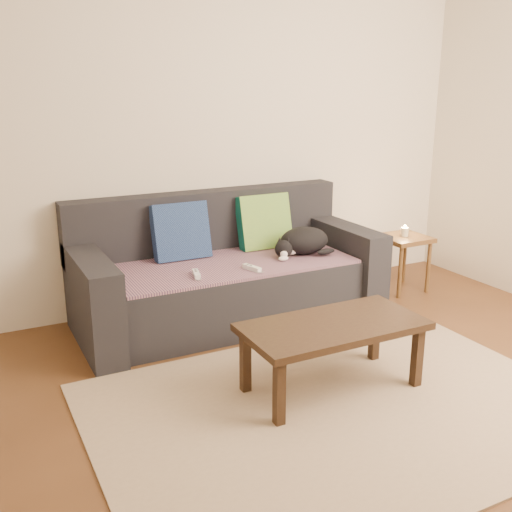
# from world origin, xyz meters

# --- Properties ---
(ground) EXTENTS (4.50, 4.50, 0.00)m
(ground) POSITION_xyz_m (0.00, 0.00, 0.00)
(ground) COLOR brown
(ground) RESTS_ON ground
(back_wall) EXTENTS (4.50, 0.04, 2.60)m
(back_wall) POSITION_xyz_m (0.00, 2.00, 1.30)
(back_wall) COLOR beige
(back_wall) RESTS_ON ground
(sofa) EXTENTS (2.10, 0.94, 0.87)m
(sofa) POSITION_xyz_m (0.00, 1.57, 0.31)
(sofa) COLOR #232328
(sofa) RESTS_ON ground
(throw_blanket) EXTENTS (1.66, 0.74, 0.02)m
(throw_blanket) POSITION_xyz_m (0.00, 1.48, 0.43)
(throw_blanket) COLOR #352444
(throw_blanket) RESTS_ON sofa
(cushion_navy) EXTENTS (0.40, 0.19, 0.41)m
(cushion_navy) POSITION_xyz_m (-0.27, 1.74, 0.63)
(cushion_navy) COLOR navy
(cushion_navy) RESTS_ON throw_blanket
(cushion_green) EXTENTS (0.40, 0.20, 0.42)m
(cushion_green) POSITION_xyz_m (0.39, 1.74, 0.63)
(cushion_green) COLOR #0D5546
(cushion_green) RESTS_ON throw_blanket
(cat) EXTENTS (0.50, 0.39, 0.19)m
(cat) POSITION_xyz_m (0.55, 1.44, 0.53)
(cat) COLOR black
(cat) RESTS_ON throw_blanket
(wii_remote_a) EXTENTS (0.07, 0.15, 0.03)m
(wii_remote_a) POSITION_xyz_m (-0.33, 1.29, 0.46)
(wii_remote_a) COLOR white
(wii_remote_a) RESTS_ON throw_blanket
(wii_remote_b) EXTENTS (0.08, 0.15, 0.03)m
(wii_remote_b) POSITION_xyz_m (0.05, 1.25, 0.46)
(wii_remote_b) COLOR white
(wii_remote_b) RESTS_ON throw_blanket
(side_table) EXTENTS (0.36, 0.36, 0.45)m
(side_table) POSITION_xyz_m (1.52, 1.47, 0.37)
(side_table) COLOR brown
(side_table) RESTS_ON ground
(candle) EXTENTS (0.06, 0.06, 0.09)m
(candle) POSITION_xyz_m (1.52, 1.47, 0.49)
(candle) COLOR beige
(candle) RESTS_ON side_table
(rug) EXTENTS (2.50, 1.80, 0.01)m
(rug) POSITION_xyz_m (0.00, 0.15, 0.01)
(rug) COLOR tan
(rug) RESTS_ON ground
(coffee_table) EXTENTS (0.99, 0.49, 0.39)m
(coffee_table) POSITION_xyz_m (0.08, 0.34, 0.34)
(coffee_table) COLOR black
(coffee_table) RESTS_ON rug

